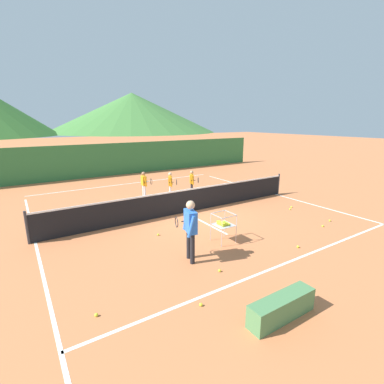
{
  "coord_description": "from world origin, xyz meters",
  "views": [
    {
      "loc": [
        -5.64,
        -9.34,
        3.66
      ],
      "look_at": [
        -0.09,
        -0.68,
        1.03
      ],
      "focal_mm": 26.25,
      "sensor_mm": 36.0,
      "label": 1
    }
  ],
  "objects_px": {
    "tennis_ball_0": "(96,315)",
    "tennis_ball_3": "(186,225)",
    "tennis_net": "(185,201)",
    "instructor": "(190,225)",
    "tennis_ball_5": "(290,209)",
    "student_0": "(144,182)",
    "tennis_ball_9": "(330,221)",
    "tennis_ball_1": "(291,207)",
    "tennis_ball_2": "(158,235)",
    "tennis_ball_6": "(220,271)",
    "tennis_ball_7": "(298,247)",
    "student_1": "(170,183)",
    "ball_cart": "(223,224)",
    "tennis_ball_8": "(201,305)",
    "courtside_bench": "(282,307)",
    "tennis_ball_4": "(323,226)",
    "student_2": "(192,181)"
  },
  "relations": [
    {
      "from": "student_2",
      "to": "ball_cart",
      "type": "bearing_deg",
      "value": -112.87
    },
    {
      "from": "tennis_net",
      "to": "courtside_bench",
      "type": "bearing_deg",
      "value": -105.19
    },
    {
      "from": "tennis_ball_0",
      "to": "tennis_ball_3",
      "type": "height_order",
      "value": "same"
    },
    {
      "from": "tennis_ball_0",
      "to": "tennis_ball_9",
      "type": "height_order",
      "value": "same"
    },
    {
      "from": "tennis_ball_6",
      "to": "tennis_ball_1",
      "type": "bearing_deg",
      "value": 23.05
    },
    {
      "from": "tennis_ball_3",
      "to": "tennis_ball_9",
      "type": "xyz_separation_m",
      "value": [
        4.74,
        -2.51,
        0.0
      ]
    },
    {
      "from": "ball_cart",
      "to": "tennis_ball_2",
      "type": "distance_m",
      "value": 2.19
    },
    {
      "from": "tennis_ball_0",
      "to": "student_0",
      "type": "bearing_deg",
      "value": 60.42
    },
    {
      "from": "tennis_ball_8",
      "to": "courtside_bench",
      "type": "relative_size",
      "value": 0.05
    },
    {
      "from": "ball_cart",
      "to": "courtside_bench",
      "type": "xyz_separation_m",
      "value": [
        -1.25,
        -3.34,
        -0.36
      ]
    },
    {
      "from": "student_1",
      "to": "courtside_bench",
      "type": "xyz_separation_m",
      "value": [
        -2.33,
        -8.71,
        -0.52
      ]
    },
    {
      "from": "tennis_net",
      "to": "tennis_ball_1",
      "type": "xyz_separation_m",
      "value": [
        4.2,
        -1.92,
        -0.47
      ]
    },
    {
      "from": "instructor",
      "to": "tennis_ball_9",
      "type": "distance_m",
      "value": 6.08
    },
    {
      "from": "tennis_ball_5",
      "to": "ball_cart",
      "type": "bearing_deg",
      "value": -167.54
    },
    {
      "from": "student_0",
      "to": "tennis_ball_3",
      "type": "distance_m",
      "value": 4.3
    },
    {
      "from": "instructor",
      "to": "student_1",
      "type": "relative_size",
      "value": 1.34
    },
    {
      "from": "tennis_ball_7",
      "to": "tennis_ball_9",
      "type": "bearing_deg",
      "value": 15.43
    },
    {
      "from": "student_0",
      "to": "tennis_ball_5",
      "type": "xyz_separation_m",
      "value": [
        4.42,
        -5.02,
        -0.75
      ]
    },
    {
      "from": "tennis_ball_3",
      "to": "tennis_ball_5",
      "type": "xyz_separation_m",
      "value": [
        4.64,
        -0.79,
        0.0
      ]
    },
    {
      "from": "tennis_ball_7",
      "to": "tennis_ball_6",
      "type": "bearing_deg",
      "value": 176.42
    },
    {
      "from": "tennis_ball_3",
      "to": "tennis_ball_5",
      "type": "height_order",
      "value": "same"
    },
    {
      "from": "instructor",
      "to": "student_0",
      "type": "relative_size",
      "value": 1.29
    },
    {
      "from": "tennis_ball_8",
      "to": "courtside_bench",
      "type": "bearing_deg",
      "value": -45.73
    },
    {
      "from": "tennis_ball_1",
      "to": "tennis_ball_9",
      "type": "height_order",
      "value": "same"
    },
    {
      "from": "tennis_ball_5",
      "to": "tennis_ball_9",
      "type": "distance_m",
      "value": 1.72
    },
    {
      "from": "tennis_net",
      "to": "tennis_ball_9",
      "type": "distance_m",
      "value": 5.55
    },
    {
      "from": "tennis_ball_9",
      "to": "tennis_net",
      "type": "bearing_deg",
      "value": 136.6
    },
    {
      "from": "instructor",
      "to": "tennis_ball_5",
      "type": "distance_m",
      "value": 6.16
    },
    {
      "from": "tennis_ball_2",
      "to": "tennis_ball_3",
      "type": "xyz_separation_m",
      "value": [
        1.25,
        0.26,
        0.0
      ]
    },
    {
      "from": "tennis_ball_8",
      "to": "tennis_net",
      "type": "bearing_deg",
      "value": 61.86
    },
    {
      "from": "student_1",
      "to": "tennis_ball_4",
      "type": "height_order",
      "value": "student_1"
    },
    {
      "from": "tennis_ball_1",
      "to": "tennis_ball_5",
      "type": "height_order",
      "value": "same"
    },
    {
      "from": "tennis_net",
      "to": "tennis_ball_0",
      "type": "xyz_separation_m",
      "value": [
        -4.69,
        -4.44,
        -0.47
      ]
    },
    {
      "from": "tennis_ball_0",
      "to": "tennis_ball_7",
      "type": "distance_m",
      "value": 5.81
    },
    {
      "from": "tennis_ball_3",
      "to": "tennis_ball_7",
      "type": "height_order",
      "value": "same"
    },
    {
      "from": "instructor",
      "to": "tennis_ball_4",
      "type": "relative_size",
      "value": 24.63
    },
    {
      "from": "tennis_ball_9",
      "to": "student_0",
      "type": "bearing_deg",
      "value": 123.8
    },
    {
      "from": "tennis_ball_1",
      "to": "tennis_ball_2",
      "type": "height_order",
      "value": "same"
    },
    {
      "from": "ball_cart",
      "to": "tennis_ball_4",
      "type": "bearing_deg",
      "value": -13.96
    },
    {
      "from": "tennis_ball_3",
      "to": "courtside_bench",
      "type": "relative_size",
      "value": 0.05
    },
    {
      "from": "tennis_ball_1",
      "to": "tennis_ball_4",
      "type": "height_order",
      "value": "same"
    },
    {
      "from": "tennis_ball_5",
      "to": "student_1",
      "type": "bearing_deg",
      "value": 126.99
    },
    {
      "from": "ball_cart",
      "to": "tennis_ball_1",
      "type": "bearing_deg",
      "value": 13.53
    },
    {
      "from": "student_2",
      "to": "tennis_ball_2",
      "type": "relative_size",
      "value": 18.55
    },
    {
      "from": "tennis_ball_5",
      "to": "tennis_ball_3",
      "type": "bearing_deg",
      "value": 170.29
    },
    {
      "from": "tennis_ball_4",
      "to": "tennis_ball_9",
      "type": "relative_size",
      "value": 1.0
    },
    {
      "from": "tennis_ball_5",
      "to": "student_0",
      "type": "bearing_deg",
      "value": 131.32
    },
    {
      "from": "tennis_ball_7",
      "to": "tennis_ball_8",
      "type": "bearing_deg",
      "value": -170.32
    },
    {
      "from": "student_1",
      "to": "tennis_ball_9",
      "type": "relative_size",
      "value": 18.35
    },
    {
      "from": "student_2",
      "to": "tennis_ball_1",
      "type": "xyz_separation_m",
      "value": [
        2.5,
        -4.04,
        -0.73
      ]
    }
  ]
}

